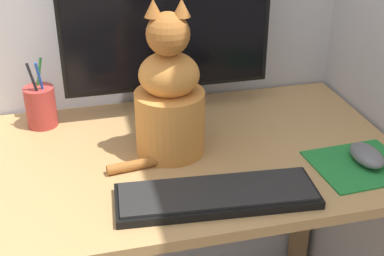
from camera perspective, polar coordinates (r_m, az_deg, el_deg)
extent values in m
cube|color=tan|center=(1.29, -3.28, -3.40)|extent=(1.16, 0.63, 0.02)
cube|color=olive|center=(1.86, 11.95, -6.23)|extent=(0.05, 0.05, 0.68)
cylinder|color=black|center=(1.49, -2.48, 1.82)|extent=(0.17, 0.17, 0.01)
cylinder|color=black|center=(1.47, -2.51, 3.17)|extent=(0.04, 0.04, 0.07)
cube|color=black|center=(1.40, -2.67, 10.34)|extent=(0.55, 0.02, 0.32)
cube|color=black|center=(1.39, -2.59, 10.22)|extent=(0.53, 0.00, 0.29)
cube|color=black|center=(1.13, 2.67, -7.28)|extent=(0.43, 0.17, 0.02)
cube|color=black|center=(1.12, 2.68, -6.78)|extent=(0.42, 0.15, 0.01)
cube|color=#238438|center=(1.30, 17.46, -3.81)|extent=(0.22, 0.20, 0.00)
ellipsoid|color=slate|center=(1.31, 18.15, -2.79)|extent=(0.06, 0.11, 0.04)
cylinder|color=#D6893D|center=(1.27, -2.36, 0.63)|extent=(0.20, 0.20, 0.16)
ellipsoid|color=#D6893D|center=(1.22, -2.47, 5.71)|extent=(0.16, 0.15, 0.11)
sphere|color=#A36028|center=(1.17, -2.58, 9.98)|extent=(0.12, 0.12, 0.10)
cone|color=#A36028|center=(1.16, -4.17, 12.66)|extent=(0.05, 0.05, 0.04)
cone|color=#A36028|center=(1.16, -1.11, 12.70)|extent=(0.05, 0.05, 0.04)
cylinder|color=#A36028|center=(1.24, -4.25, -3.59)|extent=(0.21, 0.05, 0.02)
cylinder|color=#B23833|center=(1.45, -15.82, 2.20)|extent=(0.08, 0.08, 0.11)
cylinder|color=green|center=(1.45, -16.09, 4.61)|extent=(0.04, 0.01, 0.14)
cylinder|color=#1E47B2|center=(1.42, -15.70, 4.24)|extent=(0.02, 0.02, 0.14)
cylinder|color=black|center=(1.41, -16.30, 4.03)|extent=(0.03, 0.01, 0.14)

